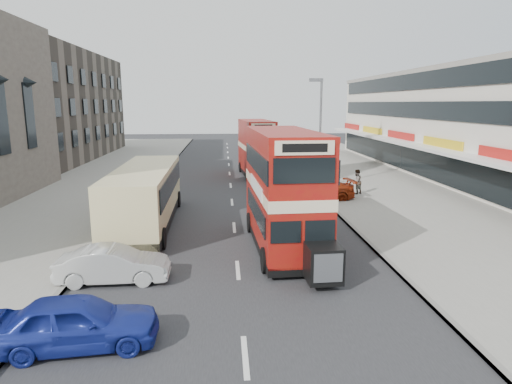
# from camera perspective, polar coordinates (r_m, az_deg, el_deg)

# --- Properties ---
(ground) EXTENTS (160.00, 160.00, 0.00)m
(ground) POSITION_cam_1_polar(r_m,az_deg,el_deg) (15.62, -2.13, -12.71)
(ground) COLOR #28282B
(ground) RESTS_ON ground
(road_surface) EXTENTS (12.00, 90.00, 0.01)m
(road_surface) POSITION_cam_1_polar(r_m,az_deg,el_deg) (34.84, -3.30, 0.85)
(road_surface) COLOR #28282B
(road_surface) RESTS_ON ground
(pavement_right) EXTENTS (12.00, 90.00, 0.15)m
(pavement_right) POSITION_cam_1_polar(r_m,az_deg,el_deg) (36.99, 15.63, 1.17)
(pavement_right) COLOR gray
(pavement_right) RESTS_ON ground
(pavement_left) EXTENTS (12.00, 90.00, 0.15)m
(pavement_left) POSITION_cam_1_polar(r_m,az_deg,el_deg) (36.69, -22.39, 0.65)
(pavement_left) COLOR gray
(pavement_left) RESTS_ON ground
(kerb_left) EXTENTS (0.20, 90.00, 0.16)m
(kerb_left) POSITION_cam_1_polar(r_m,az_deg,el_deg) (35.28, -13.26, 0.81)
(kerb_left) COLOR gray
(kerb_left) RESTS_ON ground
(kerb_right) EXTENTS (0.20, 90.00, 0.16)m
(kerb_right) POSITION_cam_1_polar(r_m,az_deg,el_deg) (35.44, 6.61, 1.08)
(kerb_right) COLOR gray
(kerb_right) RESTS_ON ground
(brick_terrace) EXTENTS (14.00, 28.00, 12.00)m
(brick_terrace) POSITION_cam_1_polar(r_m,az_deg,el_deg) (56.52, -26.95, 9.81)
(brick_terrace) COLOR #66594C
(brick_terrace) RESTS_ON ground
(commercial_row) EXTENTS (9.90, 46.20, 9.30)m
(commercial_row) POSITION_cam_1_polar(r_m,az_deg,el_deg) (41.63, 25.49, 8.00)
(commercial_row) COLOR beige
(commercial_row) RESTS_ON ground
(street_lamp) EXTENTS (1.00, 0.20, 8.12)m
(street_lamp) POSITION_cam_1_polar(r_m,az_deg,el_deg) (33.04, 8.17, 8.53)
(street_lamp) COLOR slate
(street_lamp) RESTS_ON ground
(bus_main) EXTENTS (2.90, 9.22, 5.05)m
(bus_main) POSITION_cam_1_polar(r_m,az_deg,el_deg) (19.42, 3.61, 0.34)
(bus_main) COLOR black
(bus_main) RESTS_ON ground
(bus_second) EXTENTS (3.00, 8.66, 4.74)m
(bus_second) POSITION_cam_1_polar(r_m,az_deg,el_deg) (39.14, 0.05, 5.71)
(bus_second) COLOR black
(bus_second) RESTS_ON ground
(coach) EXTENTS (2.97, 10.84, 2.86)m
(coach) POSITION_cam_1_polar(r_m,az_deg,el_deg) (23.97, -14.08, -0.23)
(coach) COLOR black
(coach) RESTS_ON ground
(car_left_near) EXTENTS (4.37, 2.11, 1.44)m
(car_left_near) POSITION_cam_1_polar(r_m,az_deg,el_deg) (13.02, -22.09, -15.27)
(car_left_near) COLOR navy
(car_left_near) RESTS_ON ground
(car_left_front) EXTENTS (4.00, 1.47, 1.31)m
(car_left_front) POSITION_cam_1_polar(r_m,az_deg,el_deg) (16.96, -17.91, -8.90)
(car_left_front) COLOR beige
(car_left_front) RESTS_ON ground
(car_right_a) EXTENTS (5.20, 2.61, 1.45)m
(car_right_a) POSITION_cam_1_polar(r_m,az_deg,el_deg) (29.35, 7.80, 0.19)
(car_right_a) COLOR #972A0F
(car_right_a) RESTS_ON ground
(car_right_b) EXTENTS (4.35, 2.07, 1.20)m
(car_right_b) POSITION_cam_1_polar(r_m,az_deg,el_deg) (38.39, 4.25, 2.72)
(car_right_b) COLOR #C06213
(car_right_b) RESTS_ON ground
(car_right_c) EXTENTS (4.20, 1.99, 1.39)m
(car_right_c) POSITION_cam_1_polar(r_m,az_deg,el_deg) (47.72, 2.13, 4.56)
(car_right_c) COLOR #63A4C6
(car_right_c) RESTS_ON ground
(pedestrian_near) EXTENTS (0.77, 0.71, 1.74)m
(pedestrian_near) POSITION_cam_1_polar(r_m,az_deg,el_deg) (31.50, 12.85, 1.32)
(pedestrian_near) COLOR gray
(pedestrian_near) RESTS_ON pavement_right
(pedestrian_far) EXTENTS (1.23, 1.01, 1.96)m
(pedestrian_far) POSITION_cam_1_polar(r_m,az_deg,el_deg) (45.83, 6.57, 4.76)
(pedestrian_far) COLOR gray
(pedestrian_far) RESTS_ON pavement_right
(cyclist) EXTENTS (0.84, 1.93, 1.96)m
(cyclist) POSITION_cam_1_polar(r_m,az_deg,el_deg) (32.83, 4.28, 1.32)
(cyclist) COLOR gray
(cyclist) RESTS_ON ground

